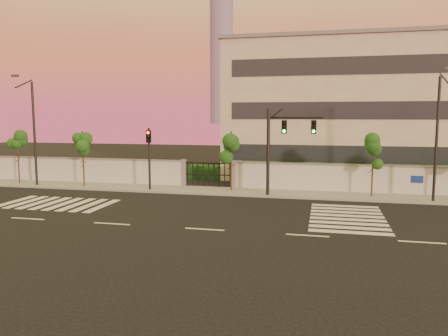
# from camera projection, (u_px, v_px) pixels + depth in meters

# --- Properties ---
(ground) EXTENTS (120.00, 120.00, 0.00)m
(ground) POSITION_uv_depth(u_px,v_px,m) (205.00, 229.00, 21.55)
(ground) COLOR black
(ground) RESTS_ON ground
(sidewalk) EXTENTS (60.00, 3.00, 0.15)m
(sidewalk) POSITION_uv_depth(u_px,v_px,m) (243.00, 192.00, 31.70)
(sidewalk) COLOR gray
(sidewalk) RESTS_ON ground
(perimeter_wall) EXTENTS (60.00, 0.36, 2.20)m
(perimeter_wall) POSITION_uv_depth(u_px,v_px,m) (248.00, 176.00, 33.01)
(perimeter_wall) COLOR silver
(perimeter_wall) RESTS_ON ground
(hedge_row) EXTENTS (41.00, 4.25, 1.80)m
(hedge_row) POSITION_uv_depth(u_px,v_px,m) (267.00, 175.00, 35.46)
(hedge_row) COLOR #103614
(hedge_row) RESTS_ON ground
(institutional_building) EXTENTS (24.40, 12.40, 12.25)m
(institutional_building) POSITION_uv_depth(u_px,v_px,m) (362.00, 109.00, 40.10)
(institutional_building) COLOR #B5B099
(institutional_building) RESTS_ON ground
(distant_skyscraper) EXTENTS (16.00, 16.00, 118.00)m
(distant_skyscraper) POSITION_uv_depth(u_px,v_px,m) (221.00, 33.00, 299.54)
(distant_skyscraper) COLOR slate
(distant_skyscraper) RESTS_ON ground
(road_markings) EXTENTS (57.00, 7.62, 0.02)m
(road_markings) POSITION_uv_depth(u_px,v_px,m) (196.00, 211.00, 25.53)
(road_markings) COLOR silver
(road_markings) RESTS_ON ground
(street_tree_b) EXTENTS (1.34, 1.07, 4.42)m
(street_tree_b) POSITION_uv_depth(u_px,v_px,m) (18.00, 145.00, 35.13)
(street_tree_b) COLOR #382314
(street_tree_b) RESTS_ON ground
(street_tree_c) EXTENTS (1.38, 1.10, 4.42)m
(street_tree_c) POSITION_uv_depth(u_px,v_px,m) (83.00, 146.00, 33.51)
(street_tree_c) COLOR #382314
(street_tree_c) RESTS_ON ground
(street_tree_d) EXTENTS (1.46, 1.16, 4.46)m
(street_tree_d) POSITION_uv_depth(u_px,v_px,m) (231.00, 148.00, 31.71)
(street_tree_d) COLOR #382314
(street_tree_d) RESTS_ON ground
(street_tree_e) EXTENTS (1.34, 1.06, 4.19)m
(street_tree_e) POSITION_uv_depth(u_px,v_px,m) (373.00, 153.00, 29.39)
(street_tree_e) COLOR #382314
(street_tree_e) RESTS_ON ground
(traffic_signal_main) EXTENTS (3.78, 1.12, 6.05)m
(traffic_signal_main) POSITION_uv_depth(u_px,v_px,m) (279.00, 142.00, 29.62)
(traffic_signal_main) COLOR black
(traffic_signal_main) RESTS_ON ground
(traffic_signal_secondary) EXTENTS (0.37, 0.35, 4.70)m
(traffic_signal_secondary) POSITION_uv_depth(u_px,v_px,m) (149.00, 151.00, 32.03)
(traffic_signal_secondary) COLOR black
(traffic_signal_secondary) RESTS_ON ground
(streetlight_west) EXTENTS (0.51, 2.06, 8.56)m
(streetlight_west) POSITION_uv_depth(u_px,v_px,m) (33.00, 128.00, 33.80)
(streetlight_west) COLOR black
(streetlight_west) RESTS_ON ground
(streetlight_east) EXTENTS (0.50, 2.02, 8.41)m
(streetlight_east) POSITION_uv_depth(u_px,v_px,m) (438.00, 132.00, 27.32)
(streetlight_east) COLOR black
(streetlight_east) RESTS_ON ground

